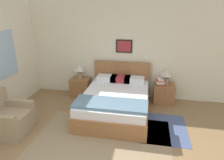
# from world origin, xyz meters

# --- Properties ---
(wall_back) EXTENTS (7.14, 0.09, 2.60)m
(wall_back) POSITION_xyz_m (0.00, 3.28, 1.30)
(wall_back) COLOR beige
(wall_back) RESTS_ON ground_plane
(area_rug_main) EXTENTS (2.62, 1.82, 0.01)m
(area_rug_main) POSITION_xyz_m (0.14, 1.10, 0.00)
(area_rug_main) COLOR #897556
(area_rug_main) RESTS_ON ground_plane
(area_rug_bedside) EXTENTS (0.98, 1.20, 0.01)m
(area_rug_bedside) POSITION_xyz_m (1.33, 1.73, 0.00)
(area_rug_bedside) COLOR #47567F
(area_rug_bedside) RESTS_ON ground_plane
(bed) EXTENTS (1.54, 2.05, 1.03)m
(bed) POSITION_xyz_m (0.22, 2.20, 0.30)
(bed) COLOR #936038
(bed) RESTS_ON ground_plane
(armchair) EXTENTS (0.76, 0.78, 0.85)m
(armchair) POSITION_xyz_m (-1.79, 1.02, 0.29)
(armchair) COLOR #998466
(armchair) RESTS_ON ground_plane
(nightstand_near_window) EXTENTS (0.54, 0.44, 0.52)m
(nightstand_near_window) POSITION_xyz_m (-0.94, 3.00, 0.26)
(nightstand_near_window) COLOR #936038
(nightstand_near_window) RESTS_ON ground_plane
(nightstand_by_door) EXTENTS (0.54, 0.44, 0.52)m
(nightstand_by_door) POSITION_xyz_m (1.39, 3.00, 0.26)
(nightstand_by_door) COLOR #936038
(nightstand_by_door) RESTS_ON ground_plane
(table_lamp_near_window) EXTENTS (0.31, 0.31, 0.41)m
(table_lamp_near_window) POSITION_xyz_m (-0.95, 3.01, 0.80)
(table_lamp_near_window) COLOR gray
(table_lamp_near_window) RESTS_ON nightstand_near_window
(table_lamp_by_door) EXTENTS (0.31, 0.31, 0.41)m
(table_lamp_by_door) POSITION_xyz_m (1.41, 3.01, 0.80)
(table_lamp_by_door) COLOR gray
(table_lamp_by_door) RESTS_ON nightstand_by_door
(book_thick_bottom) EXTENTS (0.19, 0.29, 0.03)m
(book_thick_bottom) POSITION_xyz_m (1.27, 2.96, 0.53)
(book_thick_bottom) COLOR #B7332D
(book_thick_bottom) RESTS_ON nightstand_by_door
(book_hardcover_middle) EXTENTS (0.21, 0.25, 0.04)m
(book_hardcover_middle) POSITION_xyz_m (1.27, 2.96, 0.57)
(book_hardcover_middle) COLOR beige
(book_hardcover_middle) RESTS_ON book_thick_bottom
(book_novel_upper) EXTENTS (0.23, 0.29, 0.03)m
(book_novel_upper) POSITION_xyz_m (1.27, 2.96, 0.61)
(book_novel_upper) COLOR silver
(book_novel_upper) RESTS_ON book_hardcover_middle
(book_slim_near_top) EXTENTS (0.23, 0.24, 0.03)m
(book_slim_near_top) POSITION_xyz_m (1.27, 2.96, 0.64)
(book_slim_near_top) COLOR #B7332D
(book_slim_near_top) RESTS_ON book_novel_upper
(book_paperback_top) EXTENTS (0.16, 0.23, 0.03)m
(book_paperback_top) POSITION_xyz_m (1.27, 2.96, 0.67)
(book_paperback_top) COLOR silver
(book_paperback_top) RESTS_ON book_slim_near_top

